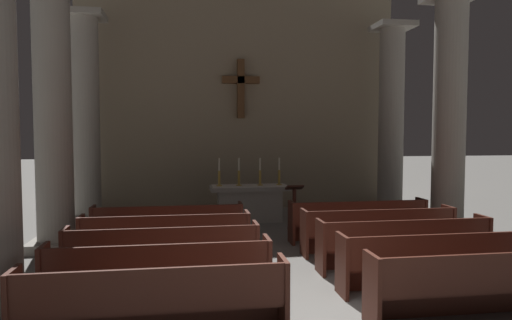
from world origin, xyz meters
name	(u,v)px	position (x,y,z in m)	size (l,w,h in m)	color
pew_left_row_1	(154,303)	(-2.14, -0.04, 0.48)	(3.19, 0.50, 0.95)	#4C2319
pew_left_row_2	(160,274)	(-2.14, 1.08, 0.48)	(3.19, 0.50, 0.95)	#4C2319
pew_left_row_3	(163,253)	(-2.14, 2.20, 0.48)	(3.19, 0.50, 0.95)	#4C2319
pew_left_row_4	(166,238)	(-2.14, 3.32, 0.48)	(3.19, 0.50, 0.95)	#4C2319
pew_left_row_5	(169,226)	(-2.14, 4.44, 0.48)	(3.19, 0.50, 0.95)	#4C2319
pew_right_row_1	(484,285)	(2.14, -0.04, 0.48)	(3.19, 0.50, 0.95)	#4C2319
pew_right_row_2	(438,261)	(2.14, 1.08, 0.48)	(3.19, 0.50, 0.95)	#4C2319
pew_right_row_3	(404,244)	(2.14, 2.20, 0.48)	(3.19, 0.50, 0.95)	#4C2319
pew_right_row_4	(378,231)	(2.14, 3.32, 0.48)	(3.19, 0.50, 0.95)	#4C2319
pew_right_row_5	(358,220)	(2.14, 4.44, 0.48)	(3.19, 0.50, 0.95)	#4C2319
column_left_second	(53,117)	(-4.51, 4.72, 2.82)	(1.14, 1.14, 5.81)	#9E998E
column_right_second	(449,119)	(4.51, 4.72, 2.82)	(1.14, 1.14, 5.81)	#9E998E
column_left_third	(86,121)	(-4.51, 7.86, 2.82)	(1.14, 1.14, 5.81)	#9E998E
column_right_third	(391,122)	(4.51, 7.86, 2.82)	(1.14, 1.14, 5.81)	#9E998E
altar	(249,202)	(0.00, 7.17, 0.53)	(2.20, 0.90, 1.01)	#A8A399
candlestick_outer_left	(219,177)	(-0.85, 7.17, 1.26)	(0.16, 0.16, 0.78)	#B79338
candlestick_inner_left	(239,177)	(-0.30, 7.17, 1.26)	(0.16, 0.16, 0.78)	#B79338
candlestick_inner_right	(260,176)	(0.30, 7.17, 1.26)	(0.16, 0.16, 0.78)	#B79338
candlestick_outer_right	(279,176)	(0.85, 7.17, 1.26)	(0.16, 0.16, 0.78)	#B79338
apse_with_cross	(240,100)	(0.00, 9.43, 3.55)	(10.24, 0.48, 7.09)	gray
lectern	(294,208)	(1.01, 5.97, 0.55)	(0.44, 0.36, 1.15)	#4C2319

